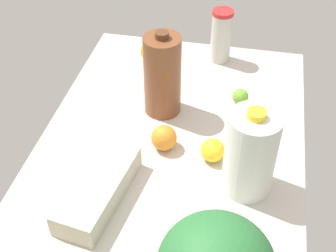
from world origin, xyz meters
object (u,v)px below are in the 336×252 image
object	(u,v)px
chocolate_milk_jug	(162,75)
tumbler_cup	(221,36)
lime_far_back	(240,97)
orange_loose	(151,51)
orange_by_jug	(164,138)
milk_jug	(250,153)
lemon_beside_bowl	(213,150)
egg_carton	(98,189)

from	to	relation	value
chocolate_milk_jug	tumbler_cup	xyz separation A→B (cm)	(31.99, -13.95, -3.27)
chocolate_milk_jug	lime_far_back	world-z (taller)	chocolate_milk_jug
tumbler_cup	chocolate_milk_jug	bearing A→B (deg)	156.44
tumbler_cup	orange_loose	distance (cm)	25.36
chocolate_milk_jug	orange_by_jug	bearing A→B (deg)	-166.48
milk_jug	tumbler_cup	xyz separation A→B (cm)	(58.73, 14.12, -2.23)
tumbler_cup	lemon_beside_bowl	world-z (taller)	tumbler_cup
orange_loose	tumbler_cup	bearing A→B (deg)	-76.78
chocolate_milk_jug	egg_carton	distance (cm)	40.58
egg_carton	chocolate_milk_jug	bearing A→B (deg)	-3.37
tumbler_cup	egg_carton	bearing A→B (deg)	162.57
tumbler_cup	lime_far_back	xyz separation A→B (cm)	(-23.90, -9.51, -7.11)
chocolate_milk_jug	lemon_beside_bowl	distance (cm)	27.62
tumbler_cup	orange_loose	world-z (taller)	tumbler_cup
orange_by_jug	lemon_beside_bowl	xyz separation A→B (cm)	(-1.60, -14.09, -0.31)
chocolate_milk_jug	egg_carton	xyz separation A→B (cm)	(-38.57, 8.20, -9.60)
milk_jug	orange_loose	bearing A→B (deg)	35.68
egg_carton	lemon_beside_bowl	world-z (taller)	same
egg_carton	tumbler_cup	bearing A→B (deg)	-8.80
milk_jug	orange_loose	size ratio (longest dim) A/B	3.45
egg_carton	lemon_beside_bowl	bearing A→B (deg)	-44.07
egg_carton	lime_far_back	size ratio (longest dim) A/B	5.81
egg_carton	lemon_beside_bowl	distance (cm)	33.13
lemon_beside_bowl	egg_carton	bearing A→B (deg)	127.30
lime_far_back	lemon_beside_bowl	xyz separation A→B (cm)	(-26.58, 5.31, 0.82)
milk_jug	orange_by_jug	xyz separation A→B (cm)	(9.85, 24.01, -8.21)
lime_far_back	orange_by_jug	bearing A→B (deg)	142.17
tumbler_cup	lime_far_back	bearing A→B (deg)	-158.30
milk_jug	orange_by_jug	world-z (taller)	milk_jug
orange_loose	milk_jug	bearing A→B (deg)	-144.32
egg_carton	orange_by_jug	world-z (taller)	orange_by_jug
lemon_beside_bowl	chocolate_milk_jug	bearing A→B (deg)	44.48
orange_by_jug	lemon_beside_bowl	size ratio (longest dim) A/B	1.09
orange_loose	orange_by_jug	bearing A→B (deg)	-161.93
lime_far_back	lemon_beside_bowl	world-z (taller)	lemon_beside_bowl
milk_jug	lemon_beside_bowl	bearing A→B (deg)	50.25
milk_jug	orange_loose	world-z (taller)	milk_jug
orange_by_jug	milk_jug	bearing A→B (deg)	-112.30
chocolate_milk_jug	orange_by_jug	world-z (taller)	chocolate_milk_jug
orange_by_jug	orange_loose	distance (cm)	45.49
orange_by_jug	lime_far_back	bearing A→B (deg)	-37.83
egg_carton	orange_loose	size ratio (longest dim) A/B	4.00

